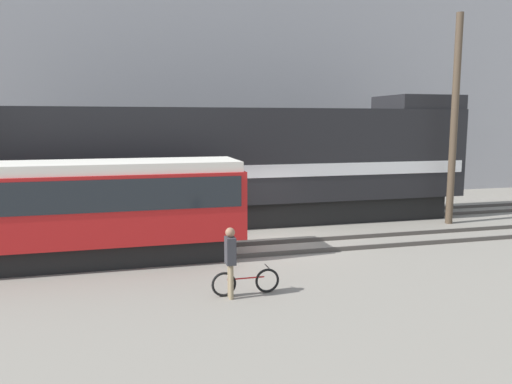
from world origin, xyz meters
name	(u,v)px	position (x,y,z in m)	size (l,w,h in m)	color
ground_plane	(279,243)	(0.00, 0.00, 0.00)	(120.00, 120.00, 0.00)	gray
track_near	(287,247)	(0.00, -0.90, 0.07)	(60.00, 1.50, 0.14)	#47423D
track_far	(253,221)	(0.00, 3.58, 0.07)	(60.00, 1.50, 0.14)	#47423D
building_backdrop	(212,82)	(0.00, 13.07, 6.45)	(45.95, 6.00, 12.91)	#99999E
freight_locomotive	(246,164)	(-0.27, 3.58, 2.47)	(18.89, 3.04, 5.30)	black
streetcar	(87,206)	(-6.22, -0.90, 1.73)	(9.12, 2.54, 3.03)	black
bicycle	(246,282)	(-2.36, -4.81, 0.31)	(1.70, 0.44, 0.67)	black
person	(230,255)	(-2.77, -4.96, 1.05)	(0.23, 0.36, 1.72)	#8C7A5B
utility_pole_right	(454,121)	(7.82, 1.34, 4.21)	(0.29, 0.29, 8.42)	#4C3D2D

